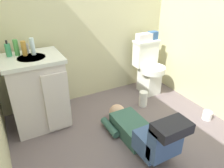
% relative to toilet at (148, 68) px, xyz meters
% --- Properties ---
extents(ground_plane, '(2.82, 3.18, 0.04)m').
position_rel_toilet_xyz_m(ground_plane, '(-0.79, -0.80, -0.39)').
color(ground_plane, '#685A5C').
extents(wall_back, '(2.48, 0.08, 2.40)m').
position_rel_toilet_xyz_m(wall_back, '(-0.79, 0.33, 0.83)').
color(wall_back, '#C4BF91').
rests_on(wall_back, ground_plane).
extents(toilet, '(0.36, 0.46, 0.75)m').
position_rel_toilet_xyz_m(toilet, '(0.00, 0.00, 0.00)').
color(toilet, white).
rests_on(toilet, ground_plane).
extents(vanity_cabinet, '(0.60, 0.53, 0.82)m').
position_rel_toilet_xyz_m(vanity_cabinet, '(-1.56, -0.05, 0.05)').
color(vanity_cabinet, beige).
rests_on(vanity_cabinet, ground_plane).
extents(faucet, '(0.02, 0.02, 0.10)m').
position_rel_toilet_xyz_m(faucet, '(-1.56, 0.09, 0.50)').
color(faucet, silver).
rests_on(faucet, vanity_cabinet).
extents(person_plumber, '(0.39, 1.06, 0.52)m').
position_rel_toilet_xyz_m(person_plumber, '(-0.75, -0.92, -0.19)').
color(person_plumber, '#33594C').
rests_on(person_plumber, ground_plane).
extents(tissue_box, '(0.22, 0.11, 0.10)m').
position_rel_toilet_xyz_m(tissue_box, '(-0.05, 0.09, 0.43)').
color(tissue_box, silver).
rests_on(tissue_box, toilet).
extents(toiletry_bag, '(0.12, 0.09, 0.11)m').
position_rel_toilet_xyz_m(toiletry_bag, '(0.10, 0.09, 0.44)').
color(toiletry_bag, '#33598C').
rests_on(toiletry_bag, toilet).
extents(soap_dispenser, '(0.06, 0.06, 0.17)m').
position_rel_toilet_xyz_m(soap_dispenser, '(-1.75, 0.07, 0.52)').
color(soap_dispenser, '#3B9461').
rests_on(soap_dispenser, vanity_cabinet).
extents(bottle_green, '(0.05, 0.05, 0.17)m').
position_rel_toilet_xyz_m(bottle_green, '(-1.67, 0.06, 0.53)').
color(bottle_green, '#499948').
rests_on(bottle_green, vanity_cabinet).
extents(bottle_amber, '(0.05, 0.05, 0.15)m').
position_rel_toilet_xyz_m(bottle_amber, '(-1.60, 0.02, 0.53)').
color(bottle_amber, '#C18934').
rests_on(bottle_amber, vanity_cabinet).
extents(bottle_clear, '(0.05, 0.05, 0.18)m').
position_rel_toilet_xyz_m(bottle_clear, '(-1.52, 0.00, 0.54)').
color(bottle_clear, silver).
rests_on(bottle_clear, vanity_cabinet).
extents(paper_towel_roll, '(0.11, 0.11, 0.21)m').
position_rel_toilet_xyz_m(paper_towel_roll, '(-0.30, -0.32, -0.26)').
color(paper_towel_roll, white).
rests_on(paper_towel_roll, ground_plane).
extents(toilet_paper_roll, '(0.11, 0.11, 0.10)m').
position_rel_toilet_xyz_m(toilet_paper_roll, '(0.21, -0.93, -0.32)').
color(toilet_paper_roll, white).
rests_on(toilet_paper_roll, ground_plane).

